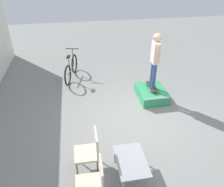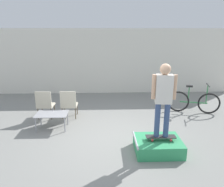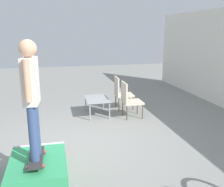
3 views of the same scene
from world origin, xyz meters
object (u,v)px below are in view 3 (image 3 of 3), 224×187
(skate_ramp_box, at_px, (38,170))
(patio_chair_right, at_px, (129,98))
(skateboard_on_ramp, at_px, (36,158))
(coffee_table, at_px, (97,100))
(person_skater, at_px, (31,91))
(patio_chair_left, at_px, (121,92))

(skate_ramp_box, xyz_separation_m, patio_chair_right, (-2.52, 2.29, 0.37))
(skateboard_on_ramp, relative_size, coffee_table, 0.77)
(person_skater, distance_m, patio_chair_right, 3.58)
(coffee_table, bearing_deg, skate_ramp_box, -26.67)
(skateboard_on_ramp, distance_m, coffee_table, 3.32)
(person_skater, xyz_separation_m, patio_chair_left, (-3.39, 2.29, -0.95))
(person_skater, bearing_deg, patio_chair_right, 143.34)
(person_skater, height_order, coffee_table, person_skater)
(skateboard_on_ramp, xyz_separation_m, patio_chair_right, (-2.58, 2.29, 0.12))
(coffee_table, relative_size, patio_chair_left, 0.97)
(coffee_table, bearing_deg, patio_chair_left, 116.48)
(person_skater, relative_size, patio_chair_left, 1.81)
(person_skater, bearing_deg, skate_ramp_box, 178.24)
(skateboard_on_ramp, height_order, person_skater, person_skater)
(skate_ramp_box, distance_m, patio_chair_left, 4.05)
(skate_ramp_box, distance_m, patio_chair_right, 3.42)
(skate_ramp_box, height_order, patio_chair_right, patio_chair_right)
(skate_ramp_box, distance_m, skateboard_on_ramp, 0.25)
(skate_ramp_box, height_order, patio_chair_left, patio_chair_left)
(patio_chair_right, bearing_deg, person_skater, 138.85)
(coffee_table, bearing_deg, patio_chair_right, 63.76)
(person_skater, relative_size, patio_chair_right, 1.81)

